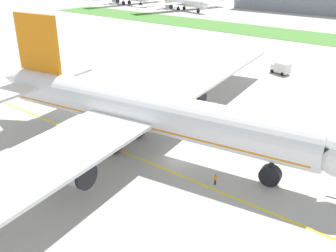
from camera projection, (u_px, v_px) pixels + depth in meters
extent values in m
plane|color=#ADAAA5|center=(176.00, 162.00, 56.23)|extent=(600.00, 600.00, 0.00)
cube|color=yellow|center=(165.00, 169.00, 54.33)|extent=(280.00, 0.36, 0.01)
cylinder|color=white|center=(146.00, 110.00, 56.83)|extent=(51.37, 13.68, 5.99)
cube|color=orange|center=(146.00, 117.00, 57.26)|extent=(49.28, 12.89, 0.72)
cone|color=white|center=(17.00, 80.00, 69.62)|extent=(7.29, 6.04, 5.09)
cube|color=orange|center=(37.00, 43.00, 63.52)|extent=(9.17, 1.99, 9.59)
cube|color=white|center=(63.00, 74.00, 71.52)|extent=(7.01, 10.33, 0.42)
cube|color=white|center=(10.00, 91.00, 62.06)|extent=(7.01, 10.33, 0.42)
cube|color=white|center=(204.00, 72.00, 78.82)|extent=(18.08, 47.12, 0.48)
cylinder|color=#B7BABF|center=(188.00, 95.00, 70.69)|extent=(6.13, 4.12, 3.30)
cylinder|color=black|center=(202.00, 98.00, 69.38)|extent=(1.01, 3.50, 3.46)
cylinder|color=#B7BABF|center=(68.00, 170.00, 46.00)|extent=(6.13, 4.12, 3.30)
cylinder|color=black|center=(86.00, 176.00, 44.69)|extent=(1.01, 3.50, 3.46)
cylinder|color=black|center=(271.00, 168.00, 49.60)|extent=(0.63, 0.63, 2.32)
cylinder|color=black|center=(270.00, 175.00, 50.08)|extent=(3.01, 1.70, 2.85)
cylinder|color=black|center=(136.00, 123.00, 62.88)|extent=(0.63, 0.63, 2.32)
cylinder|color=black|center=(136.00, 130.00, 63.35)|extent=(3.01, 1.70, 2.85)
cylinder|color=black|center=(113.00, 137.00, 57.91)|extent=(0.63, 0.63, 2.32)
cylinder|color=black|center=(113.00, 144.00, 58.38)|extent=(3.01, 1.70, 2.85)
cube|color=black|center=(334.00, 146.00, 44.45)|extent=(2.76, 4.76, 1.08)
sphere|color=black|center=(64.00, 82.00, 67.85)|extent=(0.42, 0.42, 0.42)
sphere|color=black|center=(79.00, 85.00, 66.23)|extent=(0.42, 0.42, 0.42)
sphere|color=black|center=(94.00, 88.00, 64.61)|extent=(0.42, 0.42, 0.42)
sphere|color=black|center=(111.00, 92.00, 62.98)|extent=(0.42, 0.42, 0.42)
sphere|color=black|center=(128.00, 95.00, 61.36)|extent=(0.42, 0.42, 0.42)
sphere|color=black|center=(147.00, 99.00, 59.74)|extent=(0.42, 0.42, 0.42)
sphere|color=black|center=(166.00, 103.00, 58.12)|extent=(0.42, 0.42, 0.42)
sphere|color=black|center=(186.00, 107.00, 56.50)|extent=(0.42, 0.42, 0.42)
sphere|color=black|center=(208.00, 112.00, 54.88)|extent=(0.42, 0.42, 0.42)
sphere|color=black|center=(231.00, 116.00, 53.26)|extent=(0.42, 0.42, 0.42)
sphere|color=black|center=(256.00, 121.00, 51.64)|extent=(0.42, 0.42, 0.42)
sphere|color=black|center=(282.00, 127.00, 50.02)|extent=(0.42, 0.42, 0.42)
cylinder|color=black|center=(333.00, 198.00, 46.75)|extent=(1.80, 0.39, 0.12)
cylinder|color=black|center=(215.00, 183.00, 50.34)|extent=(0.11, 0.11, 0.78)
cylinder|color=orange|center=(214.00, 179.00, 50.00)|extent=(0.09, 0.09, 0.50)
cylinder|color=black|center=(216.00, 182.00, 50.44)|extent=(0.11, 0.11, 0.78)
cylinder|color=orange|center=(217.00, 178.00, 50.26)|extent=(0.09, 0.09, 0.50)
cube|color=orange|center=(215.00, 178.00, 50.12)|extent=(0.31, 0.45, 0.56)
sphere|color=brown|center=(216.00, 175.00, 49.96)|extent=(0.21, 0.21, 0.21)
cube|color=white|center=(283.00, 68.00, 97.53)|extent=(4.14, 3.05, 2.53)
cube|color=white|center=(275.00, 67.00, 99.43)|extent=(1.93, 2.37, 1.81)
cube|color=#263347|center=(273.00, 65.00, 99.78)|extent=(0.55, 1.76, 0.80)
cylinder|color=black|center=(272.00, 71.00, 99.22)|extent=(0.95, 0.53, 0.90)
cylinder|color=black|center=(277.00, 70.00, 100.37)|extent=(0.95, 0.53, 0.90)
cylinder|color=black|center=(282.00, 74.00, 96.78)|extent=(0.95, 0.53, 0.90)
cylinder|color=black|center=(288.00, 73.00, 97.93)|extent=(0.95, 0.53, 0.90)
cylinder|color=#B7BABF|center=(115.00, 1.00, 233.88)|extent=(4.61, 3.02, 2.51)
cylinder|color=black|center=(118.00, 1.00, 232.46)|extent=(0.70, 2.66, 2.63)
cylinder|color=black|center=(141.00, 3.00, 232.59)|extent=(0.48, 0.48, 1.77)
cylinder|color=black|center=(141.00, 5.00, 232.95)|extent=(2.27, 1.23, 2.17)
cylinder|color=black|center=(129.00, 1.00, 243.37)|extent=(0.48, 0.48, 1.77)
cylinder|color=black|center=(129.00, 3.00, 243.73)|extent=(2.27, 1.23, 2.17)
cylinder|color=black|center=(123.00, 2.00, 240.33)|extent=(0.48, 0.48, 1.77)
cylinder|color=black|center=(123.00, 3.00, 240.69)|extent=(2.27, 1.23, 2.17)
cylinder|color=white|center=(184.00, 2.00, 213.64)|extent=(32.43, 12.22, 4.05)
cube|color=orange|center=(184.00, 3.00, 213.92)|extent=(31.09, 11.57, 0.49)
sphere|color=white|center=(205.00, 5.00, 200.85)|extent=(3.85, 3.85, 3.85)
cube|color=white|center=(204.00, 1.00, 224.03)|extent=(14.37, 30.08, 0.32)
cube|color=white|center=(158.00, 5.00, 206.04)|extent=(14.37, 30.08, 0.32)
cylinder|color=#B7BABF|center=(197.00, 4.00, 220.26)|extent=(4.29, 3.14, 2.23)
cylinder|color=black|center=(199.00, 4.00, 218.84)|extent=(0.92, 2.35, 2.34)
cylinder|color=#B7BABF|center=(169.00, 6.00, 209.38)|extent=(4.29, 3.14, 2.23)
cylinder|color=black|center=(171.00, 7.00, 207.96)|extent=(0.92, 2.35, 2.34)
cylinder|color=black|center=(198.00, 10.00, 205.69)|extent=(0.42, 0.42, 1.57)
cylinder|color=black|center=(198.00, 11.00, 206.00)|extent=(2.08, 1.33, 1.93)
cylinder|color=black|center=(184.00, 7.00, 217.84)|extent=(0.42, 0.42, 1.57)
cylinder|color=black|center=(184.00, 8.00, 218.16)|extent=(2.08, 1.33, 1.93)
cylinder|color=black|center=(178.00, 7.00, 215.54)|extent=(0.42, 0.42, 1.57)
cylinder|color=black|center=(178.00, 9.00, 215.86)|extent=(2.08, 1.33, 1.93)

